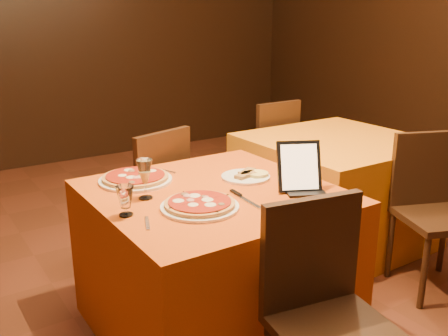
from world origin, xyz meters
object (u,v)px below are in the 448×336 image
chair_main_near (336,332)px  chair_main_far (144,198)px  side_table (335,190)px  tablet (299,166)px  chair_side_far (263,153)px  pizza_near (200,205)px  pizza_far (135,179)px  chair_side_near (439,217)px  water_glass (125,201)px  main_table (214,261)px  wine_glass (145,179)px

chair_main_near → chair_main_far: size_ratio=1.00×
side_table → chair_main_near: size_ratio=1.21×
side_table → tablet: tablet is taller
chair_main_far → chair_side_far: same height
side_table → pizza_near: size_ratio=3.20×
chair_side_far → tablet: 1.80m
pizza_near → pizza_far: size_ratio=0.93×
chair_side_near → pizza_near: 1.50m
chair_side_far → tablet: bearing=56.6°
chair_main_near → pizza_far: size_ratio=2.46×
chair_side_far → pizza_far: bearing=30.0°
side_table → tablet: size_ratio=4.51×
pizza_far → water_glass: (-0.22, -0.40, 0.05)m
pizza_near → tablet: size_ratio=1.41×
side_table → chair_main_near: chair_main_near is taller
chair_side_near → tablet: bearing=-168.4°
tablet → pizza_far: bearing=163.5°
chair_main_near → chair_side_near: size_ratio=1.00×
chair_main_far → pizza_far: bearing=45.6°
main_table → tablet: size_ratio=4.51×
pizza_far → wine_glass: size_ratio=1.95×
chair_main_far → side_table: bearing=145.9°
chair_main_far → main_table: bearing=73.1°
pizza_near → pizza_far: 0.50m
chair_main_near → water_glass: 0.98m
wine_glass → pizza_near: bearing=-59.4°
pizza_far → tablet: 0.82m
chair_side_far → water_glass: size_ratio=7.00×
chair_main_far → chair_side_near: 1.76m
chair_main_far → wine_glass: 0.90m
chair_side_far → pizza_far: chair_side_far is taller
main_table → chair_main_near: (0.00, -0.84, 0.08)m
main_table → water_glass: size_ratio=8.46×
chair_main_near → chair_main_far: same height
chair_side_near → side_table: bearing=111.7°
pizza_near → water_glass: bearing=161.3°
chair_main_far → pizza_far: 0.63m
chair_main_far → chair_side_far: bearing=-177.9°
pizza_far → wine_glass: wine_glass is taller
chair_side_near → chair_side_far: same height
side_table → wine_glass: bearing=-167.7°
side_table → chair_side_near: 0.82m
chair_main_near → pizza_far: bearing=112.1°
main_table → chair_main_far: size_ratio=1.21×
chair_main_far → chair_side_near: bearing=119.7°
water_glass → chair_main_far: bearing=62.0°
pizza_far → wine_glass: (-0.06, -0.25, 0.08)m
pizza_near → wine_glass: wine_glass is taller
tablet → side_table: bearing=60.9°
main_table → water_glass: bearing=-172.4°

